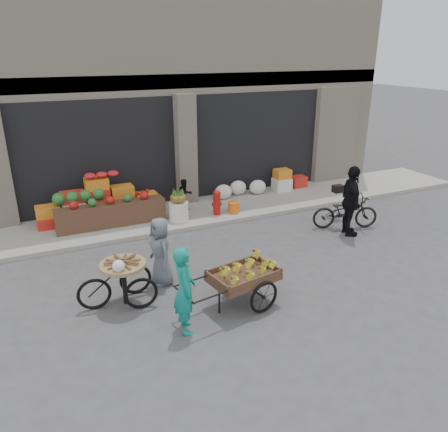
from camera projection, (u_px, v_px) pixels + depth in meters
name	position (u px, v px, depth m)	size (l,w,h in m)	color
ground	(270.00, 277.00, 9.13)	(80.00, 80.00, 0.00)	#424244
sidewalk	(198.00, 212.00, 12.58)	(18.00, 2.20, 0.12)	gray
building	(153.00, 83.00, 14.72)	(14.00, 6.45, 7.00)	beige
fruit_display	(107.00, 201.00, 11.63)	(3.10, 1.12, 1.24)	red
pineapple_bin	(179.00, 211.00, 11.75)	(0.52, 0.52, 0.50)	silver
fire_hydrant	(217.00, 201.00, 12.09)	(0.22, 0.22, 0.71)	#A5140F
orange_bucket	(234.00, 207.00, 12.33)	(0.32, 0.32, 0.30)	orange
right_bay_goods	(267.00, 184.00, 13.98)	(3.35, 0.60, 0.70)	silver
seated_person	(185.00, 195.00, 12.34)	(0.45, 0.35, 0.93)	black
banana_cart	(242.00, 275.00, 7.92)	(2.18, 1.18, 0.86)	brown
vendor_woman	(185.00, 290.00, 7.14)	(0.56, 0.37, 1.54)	#108172
tricycle_cart	(123.00, 276.00, 7.99)	(1.44, 0.89, 0.95)	#9E7F51
vendor_grey	(161.00, 251.00, 8.66)	(0.69, 0.45, 1.41)	slate
bicycle	(345.00, 212.00, 11.47)	(0.60, 1.72, 0.90)	black
cyclist	(351.00, 201.00, 10.89)	(1.05, 0.44, 1.80)	black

